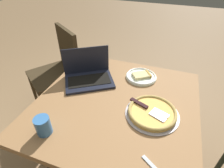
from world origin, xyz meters
TOP-DOWN VIEW (x-y plane):
  - ground_plane at (0.00, 0.00)m, footprint 12.00×12.00m
  - dining_table at (0.00, 0.00)m, footprint 1.01×1.01m
  - laptop at (-0.16, -0.28)m, footprint 0.39×0.42m
  - pizza_plate at (-0.31, 0.09)m, footprint 0.23×0.23m
  - pizza_tray at (0.04, 0.23)m, footprint 0.32×0.32m
  - drink_cup at (0.36, -0.28)m, footprint 0.08×0.08m
  - chair_near at (-0.47, -0.77)m, footprint 0.61×0.61m

SIDE VIEW (x-z plane):
  - ground_plane at x=0.00m, z-range 0.00..0.00m
  - chair_near at x=-0.47m, z-range 0.07..0.97m
  - dining_table at x=0.00m, z-range 0.28..0.98m
  - pizza_plate at x=-0.31m, z-range 0.70..0.73m
  - pizza_tray at x=0.04m, z-range 0.70..0.74m
  - laptop at x=-0.16m, z-range 0.63..0.86m
  - drink_cup at x=0.36m, z-range 0.70..0.81m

